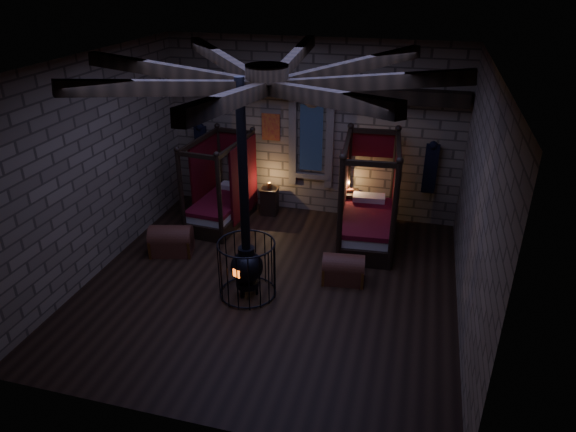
% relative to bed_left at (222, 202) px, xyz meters
% --- Properties ---
extents(room, '(7.02, 7.02, 4.29)m').
position_rel_bed_left_xyz_m(room, '(1.90, -2.25, 3.23)').
color(room, black).
rests_on(room, ground).
extents(bed_left, '(1.20, 2.05, 2.06)m').
position_rel_bed_left_xyz_m(bed_left, '(0.00, 0.00, 0.00)').
color(bed_left, black).
rests_on(bed_left, ground).
extents(bed_right, '(1.34, 2.30, 2.31)m').
position_rel_bed_left_xyz_m(bed_right, '(3.46, -0.09, 0.06)').
color(bed_right, black).
rests_on(bed_right, ground).
extents(trunk_left, '(1.00, 0.77, 0.65)m').
position_rel_bed_left_xyz_m(trunk_left, '(-0.51, -1.71, -0.22)').
color(trunk_left, '#562A1B').
rests_on(trunk_left, ground).
extents(trunk_right, '(0.86, 0.60, 0.59)m').
position_rel_bed_left_xyz_m(trunk_right, '(3.24, -1.85, -0.25)').
color(trunk_right, '#562A1B').
rests_on(trunk_right, ground).
extents(nightstand_left, '(0.45, 0.43, 0.83)m').
position_rel_bed_left_xyz_m(nightstand_left, '(0.97, 0.70, -0.16)').
color(nightstand_left, black).
rests_on(nightstand_left, ground).
extents(nightstand_right, '(0.58, 0.56, 0.85)m').
position_rel_bed_left_xyz_m(nightstand_right, '(2.91, 0.77, -0.11)').
color(nightstand_right, black).
rests_on(nightstand_right, ground).
extents(stove, '(1.07, 1.07, 4.05)m').
position_rel_bed_left_xyz_m(stove, '(1.57, -2.74, 0.14)').
color(stove, black).
rests_on(stove, ground).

